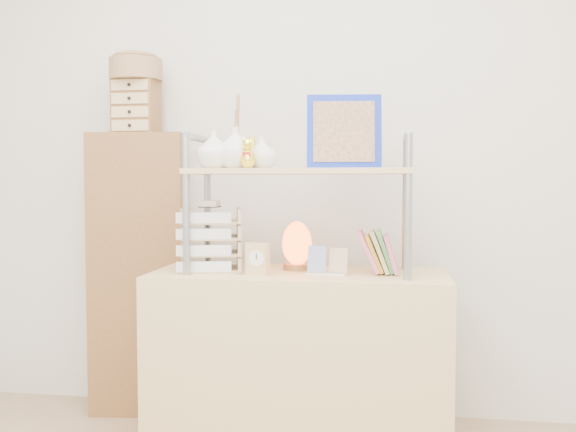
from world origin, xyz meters
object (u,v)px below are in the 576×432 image
(desk, at_px, (299,362))
(letter_tray, at_px, (210,243))
(salt_lamp, at_px, (297,245))
(cabinet, at_px, (140,273))

(desk, height_order, letter_tray, letter_tray)
(salt_lamp, bearing_deg, cabinet, 159.70)
(salt_lamp, bearing_deg, desk, -73.32)
(cabinet, height_order, letter_tray, cabinet)
(desk, bearing_deg, letter_tray, -178.10)
(desk, bearing_deg, cabinet, 156.12)
(desk, height_order, cabinet, cabinet)
(letter_tray, height_order, salt_lamp, letter_tray)
(cabinet, bearing_deg, salt_lamp, -27.30)
(cabinet, relative_size, salt_lamp, 6.65)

